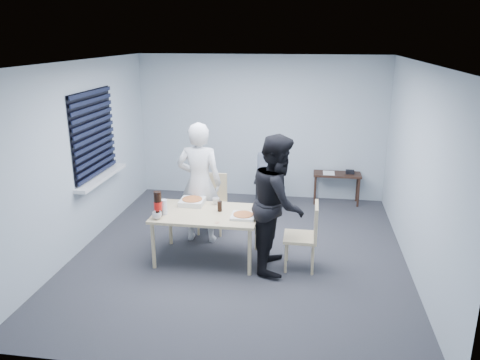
% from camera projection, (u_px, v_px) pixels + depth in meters
% --- Properties ---
extents(room, '(5.00, 5.00, 5.00)m').
position_uv_depth(room, '(96.00, 141.00, 6.83)').
color(room, '#2B2B2F').
rests_on(room, ground).
extents(dining_table, '(1.38, 0.87, 0.67)m').
position_uv_depth(dining_table, '(207.00, 217.00, 6.22)').
color(dining_table, beige).
rests_on(dining_table, ground).
extents(chair_far, '(0.42, 0.42, 0.89)m').
position_uv_depth(chair_far, '(212.00, 198.00, 7.20)').
color(chair_far, beige).
rests_on(chair_far, ground).
extents(chair_right, '(0.42, 0.42, 0.89)m').
position_uv_depth(chair_right, '(307.00, 232.00, 5.98)').
color(chair_right, beige).
rests_on(chair_right, ground).
extents(person_white, '(0.65, 0.42, 1.77)m').
position_uv_depth(person_white, '(199.00, 183.00, 6.72)').
color(person_white, silver).
rests_on(person_white, ground).
extents(person_black, '(0.47, 0.86, 1.77)m').
position_uv_depth(person_black, '(278.00, 203.00, 5.93)').
color(person_black, black).
rests_on(person_black, ground).
extents(side_table, '(0.84, 0.37, 0.56)m').
position_uv_depth(side_table, '(337.00, 178.00, 8.37)').
color(side_table, '#371E17').
rests_on(side_table, ground).
extents(stool, '(0.40, 0.40, 0.55)m').
position_uv_depth(stool, '(267.00, 185.00, 8.06)').
color(stool, black).
rests_on(stool, ground).
extents(backpack, '(0.32, 0.23, 0.44)m').
position_uv_depth(backpack, '(267.00, 167.00, 7.95)').
color(backpack, slate).
rests_on(backpack, stool).
extents(pizza_box_a, '(0.33, 0.33, 0.08)m').
position_uv_depth(pizza_box_a, '(192.00, 202.00, 6.49)').
color(pizza_box_a, silver).
rests_on(pizza_box_a, dining_table).
extents(pizza_box_b, '(0.31, 0.31, 0.04)m').
position_uv_depth(pizza_box_b, '(243.00, 216.00, 6.03)').
color(pizza_box_b, silver).
rests_on(pizza_box_b, dining_table).
extents(mug_a, '(0.17, 0.17, 0.10)m').
position_uv_depth(mug_a, '(157.00, 215.00, 5.97)').
color(mug_a, silver).
rests_on(mug_a, dining_table).
extents(mug_b, '(0.10, 0.10, 0.09)m').
position_uv_depth(mug_b, '(216.00, 201.00, 6.48)').
color(mug_b, silver).
rests_on(mug_b, dining_table).
extents(cola_glass, '(0.08, 0.08, 0.14)m').
position_uv_depth(cola_glass, '(220.00, 206.00, 6.23)').
color(cola_glass, black).
rests_on(cola_glass, dining_table).
extents(soda_bottle, '(0.11, 0.11, 0.33)m').
position_uv_depth(soda_bottle, '(158.00, 205.00, 6.02)').
color(soda_bottle, black).
rests_on(soda_bottle, dining_table).
extents(plastic_cups, '(0.10, 0.10, 0.20)m').
position_uv_depth(plastic_cups, '(164.00, 207.00, 6.11)').
color(plastic_cups, silver).
rests_on(plastic_cups, dining_table).
extents(rubber_band, '(0.06, 0.06, 0.00)m').
position_uv_depth(rubber_band, '(217.00, 223.00, 5.86)').
color(rubber_band, red).
rests_on(rubber_band, dining_table).
extents(papers, '(0.27, 0.32, 0.00)m').
position_uv_depth(papers, '(329.00, 173.00, 8.36)').
color(papers, white).
rests_on(papers, side_table).
extents(black_box, '(0.18, 0.15, 0.06)m').
position_uv_depth(black_box, '(350.00, 172.00, 8.32)').
color(black_box, black).
rests_on(black_box, side_table).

